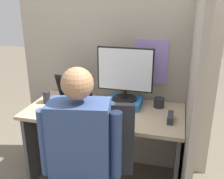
{
  "coord_description": "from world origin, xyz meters",
  "views": [
    {
      "loc": [
        0.59,
        -1.63,
        1.63
      ],
      "look_at": [
        0.11,
        0.16,
        0.96
      ],
      "focal_mm": 42.0,
      "sensor_mm": 36.0,
      "label": 1
    }
  ],
  "objects_px": {
    "laptop": "(72,98)",
    "pen_cup": "(47,97)",
    "monitor": "(125,73)",
    "carrot_toy": "(130,124)",
    "coffee_mug": "(159,103)",
    "person": "(76,162)",
    "paper_box": "(124,102)",
    "stapler": "(170,118)"
  },
  "relations": [
    {
      "from": "carrot_toy",
      "to": "coffee_mug",
      "type": "bearing_deg",
      "value": 67.62
    },
    {
      "from": "laptop",
      "to": "carrot_toy",
      "type": "height_order",
      "value": "laptop"
    },
    {
      "from": "monitor",
      "to": "person",
      "type": "bearing_deg",
      "value": -94.91
    },
    {
      "from": "carrot_toy",
      "to": "person",
      "type": "height_order",
      "value": "person"
    },
    {
      "from": "monitor",
      "to": "laptop",
      "type": "xyz_separation_m",
      "value": [
        -0.47,
        -0.07,
        -0.25
      ]
    },
    {
      "from": "paper_box",
      "to": "coffee_mug",
      "type": "relative_size",
      "value": 3.3
    },
    {
      "from": "person",
      "to": "coffee_mug",
      "type": "xyz_separation_m",
      "value": [
        0.38,
        0.97,
        0.02
      ]
    },
    {
      "from": "monitor",
      "to": "stapler",
      "type": "relative_size",
      "value": 3.12
    },
    {
      "from": "stapler",
      "to": "carrot_toy",
      "type": "xyz_separation_m",
      "value": [
        -0.28,
        -0.17,
        -0.01
      ]
    },
    {
      "from": "laptop",
      "to": "pen_cup",
      "type": "bearing_deg",
      "value": -167.06
    },
    {
      "from": "carrot_toy",
      "to": "coffee_mug",
      "type": "relative_size",
      "value": 1.65
    },
    {
      "from": "laptop",
      "to": "stapler",
      "type": "xyz_separation_m",
      "value": [
        0.88,
        -0.13,
        -0.02
      ]
    },
    {
      "from": "pen_cup",
      "to": "carrot_toy",
      "type": "bearing_deg",
      "value": -17.3
    },
    {
      "from": "person",
      "to": "coffee_mug",
      "type": "relative_size",
      "value": 14.23
    },
    {
      "from": "paper_box",
      "to": "laptop",
      "type": "distance_m",
      "value": 0.47
    },
    {
      "from": "paper_box",
      "to": "stapler",
      "type": "relative_size",
      "value": 1.93
    },
    {
      "from": "coffee_mug",
      "to": "person",
      "type": "bearing_deg",
      "value": -111.29
    },
    {
      "from": "stapler",
      "to": "paper_box",
      "type": "bearing_deg",
      "value": 153.69
    },
    {
      "from": "monitor",
      "to": "carrot_toy",
      "type": "xyz_separation_m",
      "value": [
        0.13,
        -0.38,
        -0.28
      ]
    },
    {
      "from": "laptop",
      "to": "pen_cup",
      "type": "relative_size",
      "value": 3.02
    },
    {
      "from": "monitor",
      "to": "coffee_mug",
      "type": "bearing_deg",
      "value": 7.58
    },
    {
      "from": "carrot_toy",
      "to": "pen_cup",
      "type": "relative_size",
      "value": 1.37
    },
    {
      "from": "coffee_mug",
      "to": "stapler",
      "type": "bearing_deg",
      "value": -65.55
    },
    {
      "from": "stapler",
      "to": "laptop",
      "type": "bearing_deg",
      "value": 171.45
    },
    {
      "from": "carrot_toy",
      "to": "stapler",
      "type": "bearing_deg",
      "value": 31.52
    },
    {
      "from": "monitor",
      "to": "person",
      "type": "relative_size",
      "value": 0.38
    },
    {
      "from": "paper_box",
      "to": "carrot_toy",
      "type": "relative_size",
      "value": 2.0
    },
    {
      "from": "coffee_mug",
      "to": "pen_cup",
      "type": "relative_size",
      "value": 0.83
    },
    {
      "from": "person",
      "to": "stapler",
      "type": "bearing_deg",
      "value": 55.99
    },
    {
      "from": "paper_box",
      "to": "pen_cup",
      "type": "xyz_separation_m",
      "value": [
        -0.69,
        -0.12,
        0.02
      ]
    },
    {
      "from": "person",
      "to": "laptop",
      "type": "bearing_deg",
      "value": 114.39
    },
    {
      "from": "laptop",
      "to": "person",
      "type": "relative_size",
      "value": 0.26
    },
    {
      "from": "monitor",
      "to": "carrot_toy",
      "type": "height_order",
      "value": "monitor"
    },
    {
      "from": "paper_box",
      "to": "stapler",
      "type": "xyz_separation_m",
      "value": [
        0.41,
        -0.2,
        -0.0
      ]
    },
    {
      "from": "paper_box",
      "to": "laptop",
      "type": "xyz_separation_m",
      "value": [
        -0.47,
        -0.07,
        0.02
      ]
    },
    {
      "from": "monitor",
      "to": "laptop",
      "type": "relative_size",
      "value": 1.47
    },
    {
      "from": "paper_box",
      "to": "monitor",
      "type": "bearing_deg",
      "value": 90.0
    },
    {
      "from": "stapler",
      "to": "coffee_mug",
      "type": "relative_size",
      "value": 1.71
    },
    {
      "from": "pen_cup",
      "to": "monitor",
      "type": "bearing_deg",
      "value": 10.19
    },
    {
      "from": "laptop",
      "to": "stapler",
      "type": "bearing_deg",
      "value": -8.55
    },
    {
      "from": "pen_cup",
      "to": "laptop",
      "type": "bearing_deg",
      "value": 12.94
    },
    {
      "from": "monitor",
      "to": "stapler",
      "type": "bearing_deg",
      "value": -26.62
    }
  ]
}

